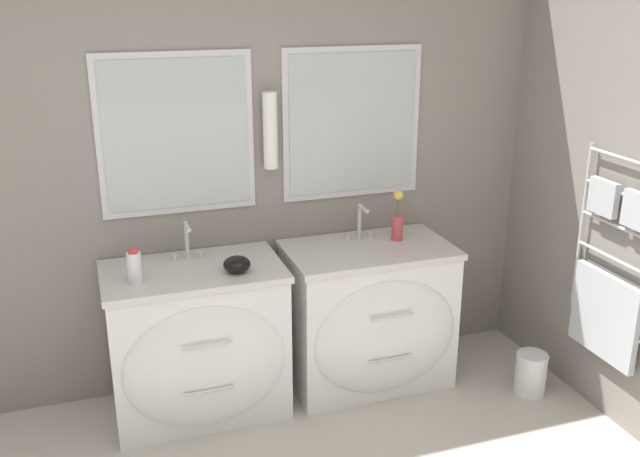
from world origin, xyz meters
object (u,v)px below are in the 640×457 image
Objects in this scene: vanity_left at (198,342)px; toiletry_bottle at (134,267)px; flower_vase at (397,220)px; amenity_bowl at (237,264)px; vanity_right at (370,316)px; waste_bin at (531,373)px.

toiletry_bottle reaches higher than vanity_left.
flower_vase is (1.47, 0.15, 0.04)m from toiletry_bottle.
amenity_bowl is at bearing -21.37° from vanity_left.
amenity_bowl is 0.47× the size of flower_vase.
vanity_right is at bearing 2.54° from toiletry_bottle.
vanity_left is 0.57m from toiletry_bottle.
flower_vase is (0.20, 0.10, 0.53)m from vanity_right.
flower_vase reaches higher than amenity_bowl.
vanity_right is 3.80× the size of waste_bin.
waste_bin is (0.62, -0.51, -0.82)m from flower_vase.
toiletry_bottle is (-0.29, -0.06, 0.49)m from vanity_left.
waste_bin is at bearing -26.89° from vanity_right.
toiletry_bottle is at bearing -174.07° from flower_vase.
waste_bin is at bearing -9.75° from toiletry_bottle.
vanity_left is 0.50m from amenity_bowl.
toiletry_bottle reaches higher than amenity_bowl.
toiletry_bottle is 0.74× the size of waste_bin.
vanity_right is at bearing 6.02° from amenity_bowl.
vanity_left reaches higher than waste_bin.
flower_vase reaches higher than vanity_left.
toiletry_bottle is at bearing -177.46° from vanity_right.
vanity_left is 1.87m from waste_bin.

